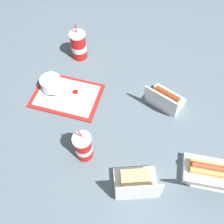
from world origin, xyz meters
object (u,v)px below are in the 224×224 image
food_tray (67,96)px  cake_container (51,84)px  clamshell_sandwich_back (136,183)px  ketchup_cup (76,93)px  plastic_fork (66,108)px  clamshell_hotdog_left (205,172)px  soda_cup_back (79,46)px  clamshell_hotdog_right (165,99)px  soda_cup_left (83,147)px

food_tray → cake_container: 0.11m
cake_container → clamshell_sandwich_back: 0.71m
ketchup_cup → plastic_fork: 0.10m
clamshell_hotdog_left → soda_cup_back: (0.87, -0.48, 0.05)m
food_tray → clamshell_sandwich_back: 0.62m
plastic_fork → clamshell_hotdog_left: bearing=140.1°
cake_container → clamshell_sandwich_back: bearing=151.1°
soda_cup_back → clamshell_sandwich_back: bearing=132.9°
plastic_fork → clamshell_hotdog_left: clamshell_hotdog_left is taller
food_tray → plastic_fork: 0.09m
ketchup_cup → clamshell_hotdog_right: clamshell_hotdog_right is taller
clamshell_sandwich_back → food_tray: bearing=-32.2°
food_tray → clamshell_hotdog_right: 0.54m
food_tray → soda_cup_back: size_ratio=1.68×
clamshell_hotdog_left → soda_cup_back: soda_cup_back is taller
plastic_fork → clamshell_hotdog_right: (-0.48, -0.24, 0.02)m
cake_container → clamshell_hotdog_left: 0.91m
soda_cup_left → cake_container: bearing=-40.2°
plastic_fork → clamshell_sandwich_back: (-0.48, 0.25, 0.03)m
soda_cup_left → plastic_fork: bearing=-43.8°
clamshell_sandwich_back → soda_cup_left: size_ratio=1.02×
clamshell_sandwich_back → soda_cup_left: bearing=-10.6°
ketchup_cup → clamshell_sandwich_back: size_ratio=0.17×
clamshell_sandwich_back → soda_cup_back: 0.88m
cake_container → soda_cup_left: (-0.35, 0.29, 0.03)m
soda_cup_back → clamshell_hotdog_left: bearing=151.3°
ketchup_cup → clamshell_hotdog_right: (-0.47, -0.14, 0.01)m
ketchup_cup → plastic_fork: bearing=88.1°
cake_container → clamshell_hotdog_left: size_ratio=0.51×
cake_container → ketchup_cup: 0.15m
clamshell_sandwich_back → clamshell_hotdog_right: size_ratio=1.05×
food_tray → clamshell_hotdog_right: bearing=-162.6°
cake_container → plastic_fork: cake_container is taller
clamshell_hotdog_right → food_tray: bearing=17.4°
cake_container → clamshell_sandwich_back: clamshell_sandwich_back is taller
clamshell_hotdog_left → food_tray: bearing=-11.6°
ketchup_cup → clamshell_hotdog_right: size_ratio=0.18×
clamshell_hotdog_left → clamshell_hotdog_right: bearing=-49.4°
plastic_fork → clamshell_hotdog_left: (-0.75, 0.08, 0.02)m
cake_container → ketchup_cup: (-0.14, -0.01, -0.02)m
clamshell_hotdog_right → clamshell_hotdog_left: bearing=130.6°
food_tray → clamshell_hotdog_left: 0.81m
soda_cup_left → food_tray: bearing=-48.5°
food_tray → soda_cup_left: size_ratio=1.75×
cake_container → food_tray: bearing=171.9°
clamshell_sandwich_back → clamshell_hotdog_right: 0.49m
cake_container → soda_cup_back: size_ratio=0.50×
ketchup_cup → plastic_fork: (0.00, 0.10, -0.01)m
cake_container → clamshell_sandwich_back: (-0.62, 0.34, -0.00)m
food_tray → soda_cup_left: 0.38m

